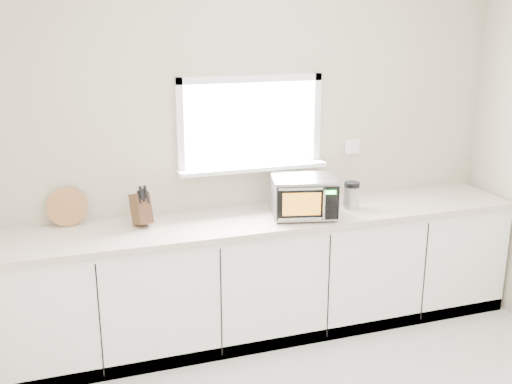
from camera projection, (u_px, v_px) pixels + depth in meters
name	position (u px, v px, depth m)	size (l,w,h in m)	color
back_wall	(250.00, 148.00, 4.46)	(4.00, 0.17, 2.70)	#B7AB91
cabinets	(262.00, 278.00, 4.45)	(3.92, 0.60, 0.88)	white
countertop	(263.00, 219.00, 4.31)	(3.92, 0.64, 0.04)	beige
microwave	(304.00, 196.00, 4.27)	(0.52, 0.45, 0.29)	black
knife_block	(141.00, 208.00, 4.09)	(0.15, 0.22, 0.30)	#4F321C
cutting_board	(67.00, 207.00, 4.08)	(0.27, 0.27, 0.02)	#A86C41
coffee_grinder	(351.00, 195.00, 4.47)	(0.14, 0.14, 0.21)	#A9ACB0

